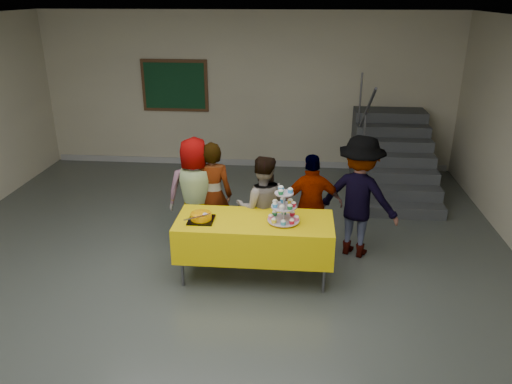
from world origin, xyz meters
TOP-DOWN VIEW (x-y plane):
  - room_shell at (0.00, 0.02)m, footprint 10.00×10.04m
  - bake_table at (0.53, 0.74)m, footprint 1.88×0.78m
  - cupcake_stand at (0.88, 0.71)m, footprint 0.38×0.38m
  - bear_cake at (-0.10, 0.67)m, footprint 0.32×0.36m
  - schoolchild_a at (-0.34, 1.51)m, footprint 0.80×0.57m
  - schoolchild_b at (-0.11, 1.53)m, footprint 0.57×0.39m
  - schoolchild_c at (0.58, 1.27)m, footprint 0.73×0.59m
  - schoolchild_d at (1.23, 1.43)m, footprint 0.85×0.45m
  - schoolchild_e at (1.84, 1.47)m, footprint 1.21×0.99m
  - staircase at (2.70, 4.13)m, footprint 1.30×2.40m
  - noticeboard at (-1.42, 4.96)m, footprint 1.30×0.05m

SIDE VIEW (x-z plane):
  - staircase at x=2.70m, z-range -0.53..1.51m
  - bake_table at x=0.53m, z-range 0.17..0.94m
  - schoolchild_d at x=1.23m, z-range 0.00..1.39m
  - schoolchild_c at x=0.58m, z-range 0.00..1.40m
  - schoolchild_b at x=-0.11m, z-range 0.00..1.49m
  - schoolchild_a at x=-0.34m, z-range 0.00..1.54m
  - schoolchild_e at x=1.84m, z-range 0.00..1.64m
  - bear_cake at x=-0.10m, z-range 0.77..0.89m
  - cupcake_stand at x=0.88m, z-range 0.71..1.16m
  - noticeboard at x=-1.42m, z-range 1.10..2.10m
  - room_shell at x=0.00m, z-range 0.62..3.64m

